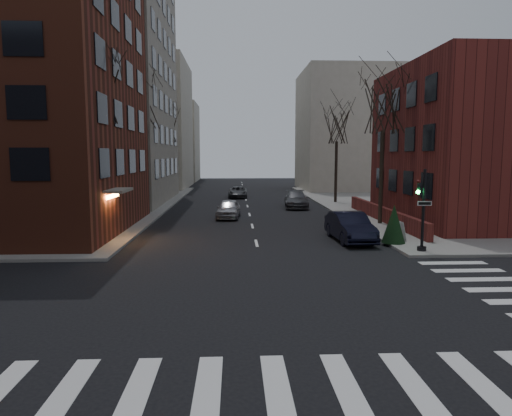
# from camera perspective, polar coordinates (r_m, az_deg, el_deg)

# --- Properties ---
(ground) EXTENTS (160.00, 160.00, 0.00)m
(ground) POSITION_cam_1_polar(r_m,az_deg,el_deg) (13.57, 2.51, -14.27)
(ground) COLOR black
(ground) RESTS_ON ground
(building_left_tan) EXTENTS (18.00, 18.00, 28.00)m
(building_left_tan) POSITION_cam_1_polar(r_m,az_deg,el_deg) (50.07, -22.02, 16.78)
(building_left_tan) COLOR #9E9383
(building_left_tan) RESTS_ON ground
(building_right_brick) EXTENTS (12.00, 14.00, 11.00)m
(building_right_brick) POSITION_cam_1_polar(r_m,az_deg,el_deg) (36.22, 26.76, 7.04)
(building_right_brick) COLOR maroon
(building_right_brick) RESTS_ON ground
(low_wall_right) EXTENTS (0.35, 16.00, 1.00)m
(low_wall_right) POSITION_cam_1_polar(r_m,az_deg,el_deg) (33.57, 15.54, -0.71)
(low_wall_right) COLOR maroon
(low_wall_right) RESTS_ON sidewalk_far_right
(building_distant_la) EXTENTS (14.00, 16.00, 18.00)m
(building_distant_la) POSITION_cam_1_polar(r_m,az_deg,el_deg) (69.14, -14.41, 9.97)
(building_distant_la) COLOR #BEB3A1
(building_distant_la) RESTS_ON ground
(building_distant_ra) EXTENTS (14.00, 14.00, 16.00)m
(building_distant_ra) POSITION_cam_1_polar(r_m,az_deg,el_deg) (64.74, 11.98, 9.38)
(building_distant_ra) COLOR #BEB3A1
(building_distant_ra) RESTS_ON ground
(building_distant_lb) EXTENTS (10.00, 12.00, 14.00)m
(building_distant_lb) POSITION_cam_1_polar(r_m,az_deg,el_deg) (85.47, -10.71, 8.07)
(building_distant_lb) COLOR #BEB3A1
(building_distant_lb) RESTS_ON ground
(traffic_signal) EXTENTS (0.76, 0.44, 4.00)m
(traffic_signal) POSITION_cam_1_polar(r_m,az_deg,el_deg) (23.63, 20.02, -0.85)
(traffic_signal) COLOR black
(traffic_signal) RESTS_ON sidewalk_far_right
(tree_left_a) EXTENTS (4.18, 4.18, 10.26)m
(tree_left_a) POSITION_cam_1_polar(r_m,az_deg,el_deg) (27.93, -19.07, 13.80)
(tree_left_a) COLOR #2D231C
(tree_left_a) RESTS_ON sidewalk_far_left
(tree_left_b) EXTENTS (4.40, 4.40, 10.80)m
(tree_left_b) POSITION_cam_1_polar(r_m,az_deg,el_deg) (39.57, -14.10, 12.42)
(tree_left_b) COLOR #2D231C
(tree_left_b) RESTS_ON sidewalk_far_left
(tree_left_c) EXTENTS (3.96, 3.96, 9.72)m
(tree_left_c) POSITION_cam_1_polar(r_m,az_deg,el_deg) (53.26, -11.06, 10.03)
(tree_left_c) COLOR #2D231C
(tree_left_c) RESTS_ON sidewalk_far_left
(tree_right_a) EXTENTS (3.96, 3.96, 9.72)m
(tree_right_a) POSITION_cam_1_polar(r_m,az_deg,el_deg) (32.35, 15.66, 12.11)
(tree_right_a) COLOR #2D231C
(tree_right_a) RESTS_ON sidewalk_far_right
(tree_right_b) EXTENTS (3.74, 3.74, 9.18)m
(tree_right_b) POSITION_cam_1_polar(r_m,az_deg,el_deg) (45.80, 10.08, 10.05)
(tree_right_b) COLOR #2D231C
(tree_right_b) RESTS_ON sidewalk_far_right
(streetlamp_near) EXTENTS (0.36, 0.36, 6.28)m
(streetlamp_near) POSITION_cam_1_polar(r_m,az_deg,el_deg) (35.33, -14.20, 5.52)
(streetlamp_near) COLOR black
(streetlamp_near) RESTS_ON sidewalk_far_left
(streetlamp_far) EXTENTS (0.36, 0.36, 6.28)m
(streetlamp_far) POSITION_cam_1_polar(r_m,az_deg,el_deg) (55.07, -10.04, 5.99)
(streetlamp_far) COLOR black
(streetlamp_far) RESTS_ON sidewalk_far_left
(parked_sedan) EXTENTS (2.00, 5.03, 1.63)m
(parked_sedan) POSITION_cam_1_polar(r_m,az_deg,el_deg) (26.14, 11.66, -2.31)
(parked_sedan) COLOR black
(parked_sedan) RESTS_ON ground
(car_lane_silver) EXTENTS (2.03, 4.29, 1.42)m
(car_lane_silver) POSITION_cam_1_polar(r_m,az_deg,el_deg) (34.92, -3.46, -0.10)
(car_lane_silver) COLOR #A09FA4
(car_lane_silver) RESTS_ON ground
(car_lane_gray) EXTENTS (2.52, 5.30, 1.49)m
(car_lane_gray) POSITION_cam_1_polar(r_m,az_deg,el_deg) (41.75, 5.05, 1.06)
(car_lane_gray) COLOR #404145
(car_lane_gray) RESTS_ON ground
(car_lane_far) EXTENTS (2.17, 4.53, 1.25)m
(car_lane_far) POSITION_cam_1_polar(r_m,az_deg,el_deg) (51.33, -2.28, 2.00)
(car_lane_far) COLOR #3E3E43
(car_lane_far) RESTS_ON ground
(sandwich_board) EXTENTS (0.46, 0.64, 1.03)m
(sandwich_board) POSITION_cam_1_polar(r_m,az_deg,el_deg) (26.36, 17.47, -2.74)
(sandwich_board) COLOR silver
(sandwich_board) RESTS_ON sidewalk_far_right
(evergreen_shrub) EXTENTS (1.51, 1.51, 2.06)m
(evergreen_shrub) POSITION_cam_1_polar(r_m,az_deg,el_deg) (25.40, 16.85, -1.89)
(evergreen_shrub) COLOR black
(evergreen_shrub) RESTS_ON sidewalk_far_right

